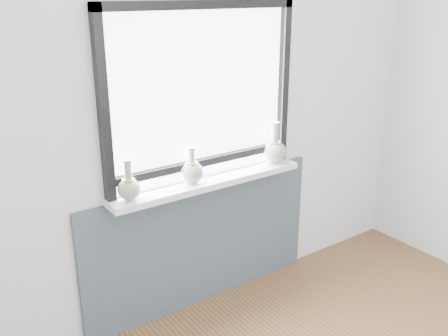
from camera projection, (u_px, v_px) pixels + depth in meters
back_wall at (199, 113)px, 3.02m from camera, size 3.60×0.02×2.60m
apron_panel at (204, 242)px, 3.29m from camera, size 1.70×0.03×0.86m
windowsill at (209, 182)px, 3.09m from camera, size 1.32×0.18×0.04m
window at (202, 91)px, 2.94m from camera, size 1.30×0.06×1.05m
vase_a at (129, 187)px, 2.76m from camera, size 0.13×0.13×0.23m
vase_b at (192, 171)px, 3.00m from camera, size 0.14×0.14×0.22m
vase_c at (274, 150)px, 3.35m from camera, size 0.16×0.16×0.28m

